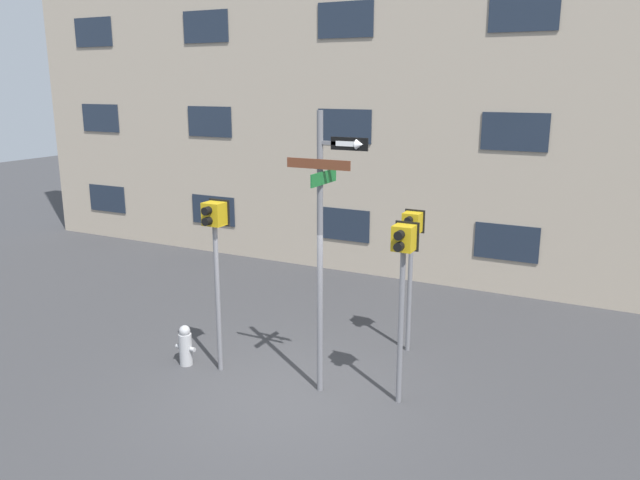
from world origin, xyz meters
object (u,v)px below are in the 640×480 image
object	(u,v)px
pedestrian_signal_right	(403,266)
pedestrian_signal_across	(411,244)
pedestrian_signal_left	(215,240)
street_sign_pole	(323,235)
fire_hydrant	(185,346)

from	to	relation	value
pedestrian_signal_right	pedestrian_signal_across	distance (m)	1.92
pedestrian_signal_left	pedestrian_signal_across	xyz separation A→B (m)	(2.53, 2.17, -0.27)
pedestrian_signal_left	pedestrian_signal_across	world-z (taller)	pedestrian_signal_left
street_sign_pole	pedestrian_signal_across	size ratio (longest dim) A/B	1.68
street_sign_pole	pedestrian_signal_right	bearing A→B (deg)	9.98
street_sign_pole	fire_hydrant	xyz separation A→B (m)	(-2.50, -0.22, -2.16)
street_sign_pole	pedestrian_signal_left	world-z (taller)	street_sign_pole
pedestrian_signal_right	street_sign_pole	bearing A→B (deg)	-170.02
pedestrian_signal_right	fire_hydrant	distance (m)	4.10
street_sign_pole	fire_hydrant	distance (m)	3.31
street_sign_pole	pedestrian_signal_across	distance (m)	2.22
pedestrian_signal_right	fire_hydrant	world-z (taller)	pedestrian_signal_right
pedestrian_signal_left	pedestrian_signal_across	size ratio (longest dim) A/B	1.13
pedestrian_signal_across	fire_hydrant	distance (m)	4.22
pedestrian_signal_right	pedestrian_signal_across	xyz separation A→B (m)	(-0.50, 1.85, -0.16)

